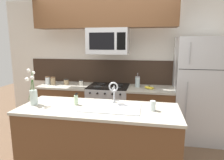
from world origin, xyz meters
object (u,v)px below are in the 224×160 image
object	(u,v)px
banana_bunch	(149,88)
drinking_glass	(153,106)
stove_range	(109,109)
flower_vase	(33,95)
french_press	(137,82)
refrigerator	(198,90)
dish_soap_bottle	(76,100)
storage_jar_short	(66,82)
sink_faucet	(114,90)
storage_jar_medium	(53,81)
microwave	(108,41)
storage_jar_tall	(48,80)
storage_jar_squat	(81,83)

from	to	relation	value
banana_bunch	drinking_glass	bearing A→B (deg)	-87.49
stove_range	flower_vase	bearing A→B (deg)	-120.74
french_press	refrigerator	bearing A→B (deg)	-2.14
banana_bunch	dish_soap_bottle	distance (m)	1.49
storage_jar_short	sink_faucet	world-z (taller)	sink_faucet
banana_bunch	french_press	size ratio (longest dim) A/B	0.71
banana_bunch	storage_jar_short	bearing A→B (deg)	177.25
dish_soap_bottle	sink_faucet	bearing A→B (deg)	17.06
storage_jar_medium	french_press	xyz separation A→B (m)	(1.67, 0.10, 0.02)
storage_jar_short	drinking_glass	size ratio (longest dim) A/B	0.89
storage_jar_short	flower_vase	distance (m)	1.31
banana_bunch	drinking_glass	xyz separation A→B (m)	(0.05, -1.17, 0.04)
microwave	dish_soap_bottle	xyz separation A→B (m)	(-0.20, -1.17, -0.78)
banana_bunch	storage_jar_medium	bearing A→B (deg)	179.29
storage_jar_tall	drinking_glass	xyz separation A→B (m)	(2.06, -1.21, -0.02)
stove_range	storage_jar_medium	bearing A→B (deg)	-178.05
drinking_glass	french_press	bearing A→B (deg)	101.89
storage_jar_short	refrigerator	bearing A→B (deg)	0.08
refrigerator	storage_jar_medium	distance (m)	2.74
storage_jar_squat	storage_jar_short	bearing A→B (deg)	-179.34
storage_jar_short	sink_faucet	size ratio (longest dim) A/B	0.36
storage_jar_medium	stove_range	bearing A→B (deg)	1.95
storage_jar_tall	sink_faucet	bearing A→B (deg)	-33.61
microwave	refrigerator	size ratio (longest dim) A/B	0.41
refrigerator	banana_bunch	bearing A→B (deg)	-174.52
french_press	sink_faucet	distance (m)	1.14
banana_bunch	french_press	xyz separation A→B (m)	(-0.22, 0.12, 0.08)
storage_jar_tall	dish_soap_bottle	distance (m)	1.57
banana_bunch	microwave	bearing A→B (deg)	176.97
refrigerator	drinking_glass	bearing A→B (deg)	-122.54
storage_jar_medium	storage_jar_squat	distance (m)	0.57
stove_range	flower_vase	xyz separation A→B (m)	(-0.77, -1.29, 0.59)
banana_bunch	refrigerator	bearing A→B (deg)	5.48
refrigerator	storage_jar_short	xyz separation A→B (m)	(-2.48, -0.00, 0.05)
sink_faucet	microwave	bearing A→B (deg)	105.84
refrigerator	drinking_glass	xyz separation A→B (m)	(-0.80, -1.25, 0.05)
storage_jar_medium	flower_vase	distance (m)	1.30
storage_jar_tall	dish_soap_bottle	world-z (taller)	dish_soap_bottle
storage_jar_short	dish_soap_bottle	world-z (taller)	dish_soap_bottle
flower_vase	refrigerator	bearing A→B (deg)	28.80
stove_range	refrigerator	size ratio (longest dim) A/B	0.51
storage_jar_tall	storage_jar_short	distance (m)	0.38
banana_bunch	flower_vase	distance (m)	1.97
stove_range	storage_jar_squat	xyz separation A→B (m)	(-0.56, 0.02, 0.50)
stove_range	microwave	world-z (taller)	microwave
stove_range	sink_faucet	world-z (taller)	sink_faucet
storage_jar_medium	drinking_glass	size ratio (longest dim) A/B	1.22
stove_range	dish_soap_bottle	distance (m)	1.31
drinking_glass	flower_vase	bearing A→B (deg)	-177.92
storage_jar_short	storage_jar_squat	distance (m)	0.31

